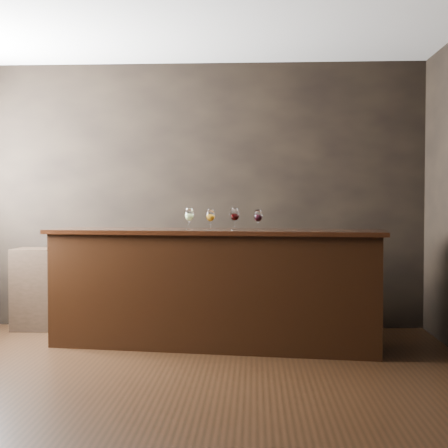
{
  "coord_description": "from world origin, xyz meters",
  "views": [
    {
      "loc": [
        0.72,
        -4.36,
        1.33
      ],
      "look_at": [
        0.44,
        1.34,
        1.13
      ],
      "focal_mm": 50.0,
      "sensor_mm": 36.0,
      "label": 1
    }
  ],
  "objects_px": {
    "bar_counter": "(214,290)",
    "glass_red_a": "(235,215)",
    "glass_white": "(189,215)",
    "glass_red_b": "(258,216)",
    "back_bar_shelf": "(127,289)",
    "glass_amber": "(210,216)"
  },
  "relations": [
    {
      "from": "glass_red_a",
      "to": "glass_red_b",
      "type": "relative_size",
      "value": 1.08
    },
    {
      "from": "glass_white",
      "to": "glass_red_a",
      "type": "distance_m",
      "value": 0.42
    },
    {
      "from": "back_bar_shelf",
      "to": "glass_white",
      "type": "height_order",
      "value": "glass_white"
    },
    {
      "from": "bar_counter",
      "to": "glass_amber",
      "type": "xyz_separation_m",
      "value": [
        -0.03,
        -0.02,
        0.69
      ]
    },
    {
      "from": "bar_counter",
      "to": "glass_amber",
      "type": "relative_size",
      "value": 15.77
    },
    {
      "from": "glass_white",
      "to": "glass_red_b",
      "type": "relative_size",
      "value": 1.08
    },
    {
      "from": "glass_amber",
      "to": "back_bar_shelf",
      "type": "bearing_deg",
      "value": 142.16
    },
    {
      "from": "back_bar_shelf",
      "to": "glass_red_b",
      "type": "xyz_separation_m",
      "value": [
        1.36,
        -0.71,
        0.78
      ]
    },
    {
      "from": "glass_amber",
      "to": "glass_white",
      "type": "bearing_deg",
      "value": 177.39
    },
    {
      "from": "glass_white",
      "to": "glass_red_a",
      "type": "height_order",
      "value": "same"
    },
    {
      "from": "glass_white",
      "to": "glass_red_a",
      "type": "relative_size",
      "value": 1.0
    },
    {
      "from": "glass_white",
      "to": "glass_red_b",
      "type": "distance_m",
      "value": 0.63
    },
    {
      "from": "bar_counter",
      "to": "glass_red_b",
      "type": "distance_m",
      "value": 0.79
    },
    {
      "from": "back_bar_shelf",
      "to": "glass_red_a",
      "type": "height_order",
      "value": "glass_red_a"
    },
    {
      "from": "back_bar_shelf",
      "to": "glass_amber",
      "type": "height_order",
      "value": "glass_amber"
    },
    {
      "from": "bar_counter",
      "to": "glass_white",
      "type": "relative_size",
      "value": 14.97
    },
    {
      "from": "glass_red_b",
      "to": "back_bar_shelf",
      "type": "bearing_deg",
      "value": 152.48
    },
    {
      "from": "glass_white",
      "to": "glass_amber",
      "type": "relative_size",
      "value": 1.05
    },
    {
      "from": "glass_amber",
      "to": "glass_red_a",
      "type": "distance_m",
      "value": 0.22
    },
    {
      "from": "back_bar_shelf",
      "to": "glass_red_b",
      "type": "height_order",
      "value": "glass_red_b"
    },
    {
      "from": "bar_counter",
      "to": "glass_red_a",
      "type": "height_order",
      "value": "glass_red_a"
    },
    {
      "from": "back_bar_shelf",
      "to": "bar_counter",
      "type": "bearing_deg",
      "value": -35.91
    }
  ]
}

